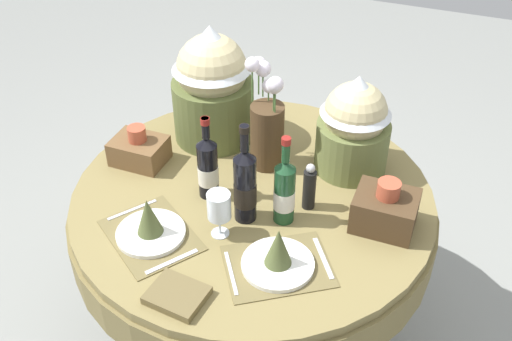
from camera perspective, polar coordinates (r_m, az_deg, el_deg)
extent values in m
plane|color=gray|center=(2.83, -0.26, -14.32)|extent=(8.00, 8.00, 0.00)
cylinder|color=olive|center=(2.28, -0.31, -2.48)|extent=(1.36, 1.36, 0.04)
cylinder|color=olive|center=(2.35, -0.30, -4.33)|extent=(1.39, 1.39, 0.16)
cylinder|color=black|center=(2.54, -0.28, -8.95)|extent=(0.12, 0.12, 0.71)
cylinder|color=black|center=(2.82, -0.26, -14.13)|extent=(0.80, 0.80, 0.03)
cube|color=brown|center=(2.12, -9.89, -6.04)|extent=(0.43, 0.41, 0.00)
cylinder|color=white|center=(2.12, -9.92, -5.84)|extent=(0.24, 0.24, 0.02)
cone|color=#4C562D|center=(2.07, -10.15, -4.27)|extent=(0.09, 0.09, 0.14)
cube|color=silver|center=(2.23, -11.63, -3.66)|extent=(0.12, 0.16, 0.00)
cube|color=silver|center=(2.02, -7.97, -8.52)|extent=(0.12, 0.16, 0.00)
cube|color=brown|center=(1.99, 2.07, -9.02)|extent=(0.43, 0.41, 0.00)
cylinder|color=white|center=(1.98, 2.08, -8.82)|extent=(0.24, 0.24, 0.02)
cone|color=#4C562D|center=(1.93, 2.13, -7.22)|extent=(0.09, 0.09, 0.14)
cube|color=silver|center=(1.97, -2.38, -9.65)|extent=(0.12, 0.16, 0.00)
cube|color=silver|center=(2.02, 6.38, -8.22)|extent=(0.12, 0.17, 0.00)
cylinder|color=#47331E|center=(2.34, 1.06, 3.29)|extent=(0.13, 0.13, 0.27)
sphere|color=silver|center=(2.17, 1.85, 8.13)|extent=(0.06, 0.06, 0.06)
cylinder|color=#4C7038|center=(2.21, 1.81, 6.59)|extent=(0.01, 0.01, 0.10)
sphere|color=silver|center=(2.22, -0.37, 10.01)|extent=(0.06, 0.06, 0.06)
cylinder|color=#4C7038|center=(2.26, -0.36, 8.08)|extent=(0.01, 0.01, 0.14)
sphere|color=silver|center=(2.28, 0.26, 10.05)|extent=(0.06, 0.06, 0.06)
cylinder|color=#4C7038|center=(2.31, 0.25, 8.42)|extent=(0.01, 0.01, 0.11)
sphere|color=silver|center=(2.19, 1.72, 8.02)|extent=(0.06, 0.06, 0.06)
cylinder|color=#4C7038|center=(2.22, 1.69, 6.61)|extent=(0.01, 0.01, 0.08)
sphere|color=silver|center=(2.27, 1.20, 8.00)|extent=(0.05, 0.05, 0.05)
cylinder|color=#4C7038|center=(2.29, 1.19, 7.15)|extent=(0.01, 0.01, 0.05)
sphere|color=silver|center=(2.27, 0.67, 9.62)|extent=(0.06, 0.06, 0.06)
cylinder|color=#4C7038|center=(2.30, 0.66, 8.08)|extent=(0.01, 0.01, 0.10)
cylinder|color=black|center=(2.08, -1.04, -1.79)|extent=(0.08, 0.08, 0.26)
cylinder|color=black|center=(2.09, -1.03, -2.23)|extent=(0.08, 0.08, 0.09)
cone|color=black|center=(1.99, -1.08, 1.48)|extent=(0.08, 0.08, 0.04)
cylinder|color=black|center=(1.95, -1.11, 3.05)|extent=(0.03, 0.03, 0.10)
cylinder|color=black|center=(1.93, -1.12, 3.95)|extent=(0.03, 0.03, 0.02)
cylinder|color=black|center=(2.20, -4.56, 0.00)|extent=(0.08, 0.08, 0.22)
cylinder|color=silver|center=(2.21, -4.54, -0.36)|extent=(0.08, 0.08, 0.08)
cone|color=black|center=(2.13, -4.73, 2.74)|extent=(0.08, 0.08, 0.03)
cylinder|color=black|center=(2.09, -4.81, 4.03)|extent=(0.03, 0.03, 0.08)
cylinder|color=maroon|center=(2.08, -4.85, 4.68)|extent=(0.03, 0.03, 0.02)
cylinder|color=#194223|center=(2.09, 2.69, -2.31)|extent=(0.07, 0.07, 0.22)
cylinder|color=silver|center=(2.10, 2.68, -2.68)|extent=(0.08, 0.08, 0.08)
cone|color=#194223|center=(2.01, 2.80, 0.51)|extent=(0.07, 0.07, 0.03)
cylinder|color=#194223|center=(1.97, 2.85, 1.98)|extent=(0.03, 0.03, 0.09)
cylinder|color=maroon|center=(1.95, 2.88, 2.81)|extent=(0.03, 0.03, 0.02)
cylinder|color=silver|center=(2.10, -3.40, -5.94)|extent=(0.06, 0.06, 0.00)
cylinder|color=silver|center=(2.08, -3.44, -5.15)|extent=(0.01, 0.01, 0.07)
cylinder|color=silver|center=(2.02, -3.53, -3.35)|extent=(0.08, 0.08, 0.10)
cylinder|color=black|center=(2.17, 5.08, -1.76)|extent=(0.05, 0.05, 0.16)
sphere|color=#B7B7BC|center=(2.11, 5.22, 0.25)|extent=(0.03, 0.03, 0.03)
cube|color=brown|center=(1.91, -7.48, -11.62)|extent=(0.19, 0.16, 0.03)
cylinder|color=#566033|center=(2.51, -4.03, 5.79)|extent=(0.33, 0.33, 0.26)
sphere|color=#C6B784|center=(2.42, -4.23, 9.56)|extent=(0.28, 0.28, 0.28)
cone|color=silver|center=(2.38, -4.33, 11.52)|extent=(0.32, 0.32, 0.18)
cylinder|color=olive|center=(2.37, 9.04, 2.31)|extent=(0.28, 0.28, 0.20)
sphere|color=#C6B784|center=(2.29, 9.41, 5.39)|extent=(0.24, 0.24, 0.24)
cone|color=silver|center=(2.25, 9.60, 7.07)|extent=(0.27, 0.27, 0.16)
cube|color=brown|center=(2.44, -10.98, 1.84)|extent=(0.21, 0.16, 0.10)
cylinder|color=#B24C33|center=(2.40, -11.21, 3.41)|extent=(0.07, 0.07, 0.06)
cube|color=#47331E|center=(2.14, 12.13, -3.69)|extent=(0.21, 0.18, 0.13)
cylinder|color=#B24C33|center=(2.08, 12.46, -1.70)|extent=(0.08, 0.08, 0.06)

